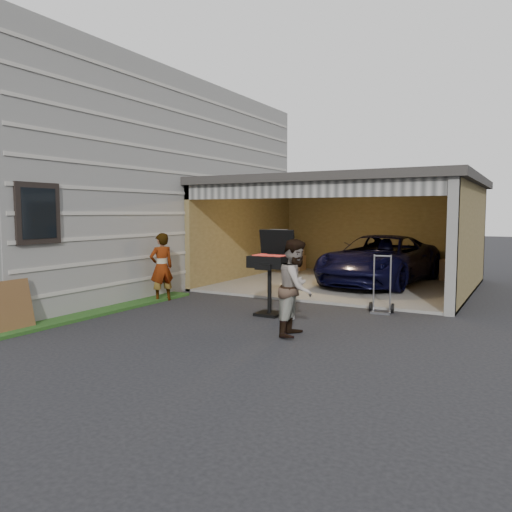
{
  "coord_description": "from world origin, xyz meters",
  "views": [
    {
      "loc": [
        5.28,
        -6.69,
        2.02
      ],
      "look_at": [
        0.44,
        1.96,
        1.15
      ],
      "focal_mm": 35.0,
      "sensor_mm": 36.0,
      "label": 1
    }
  ],
  "objects_px": {
    "woman": "(162,267)",
    "hand_truck": "(381,302)",
    "bbq_grill": "(271,265)",
    "man": "(296,288)",
    "plywood_panel": "(10,307)",
    "propane_tank": "(287,307)",
    "minivan": "(380,262)"
  },
  "relations": [
    {
      "from": "woman",
      "to": "hand_truck",
      "type": "distance_m",
      "value": 4.9
    },
    {
      "from": "plywood_panel",
      "to": "hand_truck",
      "type": "distance_m",
      "value": 6.85
    },
    {
      "from": "minivan",
      "to": "propane_tank",
      "type": "height_order",
      "value": "minivan"
    },
    {
      "from": "minivan",
      "to": "bbq_grill",
      "type": "bearing_deg",
      "value": -94.02
    },
    {
      "from": "man",
      "to": "bbq_grill",
      "type": "xyz_separation_m",
      "value": [
        -1.12,
        1.25,
        0.21
      ]
    },
    {
      "from": "minivan",
      "to": "bbq_grill",
      "type": "height_order",
      "value": "bbq_grill"
    },
    {
      "from": "minivan",
      "to": "plywood_panel",
      "type": "xyz_separation_m",
      "value": [
        -3.94,
        -8.4,
        -0.23
      ]
    },
    {
      "from": "man",
      "to": "propane_tank",
      "type": "height_order",
      "value": "man"
    },
    {
      "from": "woman",
      "to": "man",
      "type": "height_order",
      "value": "man"
    },
    {
      "from": "minivan",
      "to": "man",
      "type": "bearing_deg",
      "value": -81.92
    },
    {
      "from": "woman",
      "to": "plywood_panel",
      "type": "bearing_deg",
      "value": 21.12
    },
    {
      "from": "woman",
      "to": "man",
      "type": "distance_m",
      "value": 4.26
    },
    {
      "from": "bbq_grill",
      "to": "hand_truck",
      "type": "height_order",
      "value": "bbq_grill"
    },
    {
      "from": "hand_truck",
      "to": "woman",
      "type": "bearing_deg",
      "value": -173.99
    },
    {
      "from": "minivan",
      "to": "woman",
      "type": "bearing_deg",
      "value": -122.45
    },
    {
      "from": "woman",
      "to": "bbq_grill",
      "type": "distance_m",
      "value": 2.91
    },
    {
      "from": "minivan",
      "to": "hand_truck",
      "type": "height_order",
      "value": "minivan"
    },
    {
      "from": "plywood_panel",
      "to": "hand_truck",
      "type": "xyz_separation_m",
      "value": [
        4.98,
        4.7,
        -0.21
      ]
    },
    {
      "from": "bbq_grill",
      "to": "hand_truck",
      "type": "distance_m",
      "value": 2.38
    },
    {
      "from": "bbq_grill",
      "to": "hand_truck",
      "type": "bearing_deg",
      "value": 34.59
    },
    {
      "from": "bbq_grill",
      "to": "propane_tank",
      "type": "bearing_deg",
      "value": -19.97
    },
    {
      "from": "man",
      "to": "plywood_panel",
      "type": "bearing_deg",
      "value": 109.77
    },
    {
      "from": "woman",
      "to": "bbq_grill",
      "type": "relative_size",
      "value": 0.93
    },
    {
      "from": "man",
      "to": "bbq_grill",
      "type": "distance_m",
      "value": 1.69
    },
    {
      "from": "woman",
      "to": "propane_tank",
      "type": "height_order",
      "value": "woman"
    },
    {
      "from": "bbq_grill",
      "to": "plywood_panel",
      "type": "height_order",
      "value": "bbq_grill"
    },
    {
      "from": "woman",
      "to": "plywood_panel",
      "type": "height_order",
      "value": "woman"
    },
    {
      "from": "man",
      "to": "propane_tank",
      "type": "bearing_deg",
      "value": 24.71
    },
    {
      "from": "minivan",
      "to": "hand_truck",
      "type": "xyz_separation_m",
      "value": [
        1.05,
        -3.7,
        -0.44
      ]
    },
    {
      "from": "minivan",
      "to": "plywood_panel",
      "type": "bearing_deg",
      "value": -109.95
    },
    {
      "from": "minivan",
      "to": "man",
      "type": "xyz_separation_m",
      "value": [
        0.32,
        -6.23,
        0.13
      ]
    },
    {
      "from": "minivan",
      "to": "hand_truck",
      "type": "distance_m",
      "value": 3.87
    }
  ]
}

